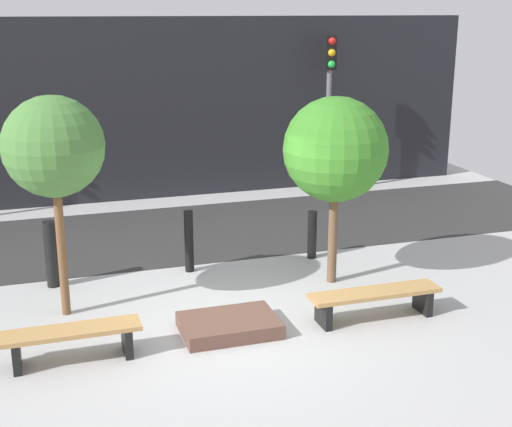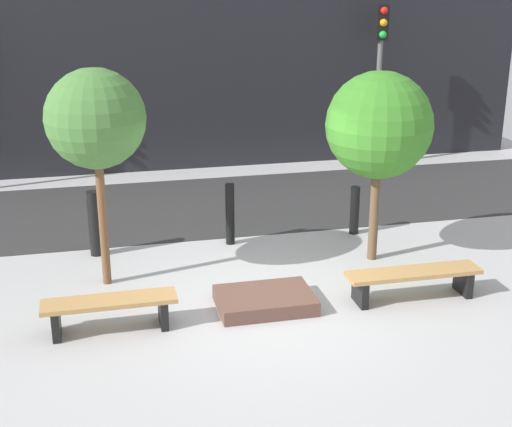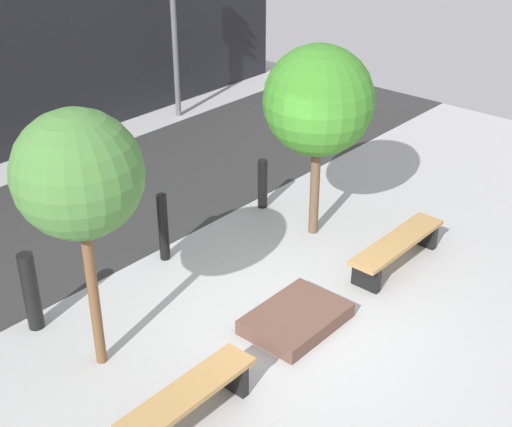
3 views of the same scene
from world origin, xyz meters
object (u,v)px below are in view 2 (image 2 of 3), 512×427
at_px(bench_left, 110,308).
at_px(tree_behind_left_bench, 96,120).
at_px(bench_right, 413,278).
at_px(bollard_far_left, 95,224).
at_px(tree_behind_right_bench, 379,126).
at_px(planter_bed, 265,300).
at_px(bollard_left, 230,214).
at_px(bollard_center, 355,210).
at_px(traffic_light_mid_west, 380,57).

height_order(bench_left, tree_behind_left_bench, tree_behind_left_bench).
bearing_deg(bench_right, bollard_far_left, 148.41).
relative_size(tree_behind_right_bench, bollard_far_left, 2.79).
height_order(bench_left, planter_bed, bench_left).
bearing_deg(bollard_left, bench_right, -52.05).
relative_size(planter_bed, tree_behind_left_bench, 0.41).
bearing_deg(planter_bed, tree_behind_right_bench, 32.11).
height_order(bollard_far_left, bollard_center, bollard_far_left).
bearing_deg(bollard_center, tree_behind_left_bench, -164.82).
bearing_deg(bench_right, planter_bed, 174.84).
relative_size(bench_left, bollard_left, 1.62).
distance_m(tree_behind_right_bench, bollard_left, 2.91).
height_order(bench_left, bench_right, bench_left).
xyz_separation_m(bench_left, planter_bed, (2.09, 0.20, -0.22)).
distance_m(bollard_left, traffic_light_mid_west, 6.45).
distance_m(planter_bed, bollard_far_left, 3.36).
xyz_separation_m(bollard_left, bollard_center, (2.22, 0.00, -0.10)).
xyz_separation_m(bench_left, bollard_center, (4.31, 2.68, 0.11)).
bearing_deg(bench_right, bollard_left, 128.24).
bearing_deg(bench_left, bollard_far_left, 92.45).
bearing_deg(bench_left, traffic_light_mid_west, 47.04).
xyz_separation_m(bench_right, tree_behind_right_bench, (0.00, 1.51, 1.86)).
bearing_deg(bollard_center, planter_bed, -131.81).
height_order(bench_right, traffic_light_mid_west, traffic_light_mid_west).
bearing_deg(traffic_light_mid_west, bollard_left, -135.28).
bearing_deg(bollard_center, bench_right, -92.74).
height_order(tree_behind_left_bench, traffic_light_mid_west, traffic_light_mid_west).
bearing_deg(planter_bed, bollard_center, 48.19).
bearing_deg(tree_behind_right_bench, bench_right, -90.00).
bearing_deg(bench_right, tree_behind_left_bench, 160.42).
bearing_deg(bollard_left, tree_behind_left_bench, -150.79).
relative_size(bench_right, bollard_far_left, 1.79).
distance_m(bench_left, bollard_center, 5.08).
height_order(tree_behind_left_bench, bollard_far_left, tree_behind_left_bench).
bearing_deg(tree_behind_left_bench, bench_right, -19.88).
bearing_deg(bollard_center, bollard_far_left, 180.00).
bearing_deg(tree_behind_right_bench, bench_left, -160.12).
distance_m(bench_left, bollard_far_left, 2.70).
bearing_deg(bollard_far_left, tree_behind_left_bench, -83.73).
height_order(bench_left, traffic_light_mid_west, traffic_light_mid_west).
height_order(planter_bed, tree_behind_right_bench, tree_behind_right_bench).
height_order(bollard_left, traffic_light_mid_west, traffic_light_mid_west).
height_order(bench_right, bollard_left, bollard_left).
distance_m(tree_behind_left_bench, tree_behind_right_bench, 4.20).
height_order(bench_right, bollard_center, bollard_center).
distance_m(bollard_left, bollard_center, 2.22).
bearing_deg(bollard_left, tree_behind_right_bench, -29.21).
bearing_deg(bench_left, tree_behind_right_bench, 19.58).
xyz_separation_m(bench_left, tree_behind_right_bench, (4.19, 1.51, 1.86)).
bearing_deg(bollard_far_left, bench_right, -31.88).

